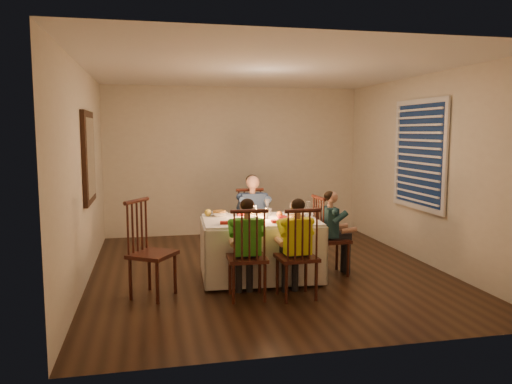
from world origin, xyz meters
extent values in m
plane|color=black|center=(0.00, 0.00, 0.00)|extent=(5.00, 5.00, 0.00)
cube|color=beige|center=(-2.25, 0.00, 1.30)|extent=(0.02, 5.00, 2.60)
cube|color=beige|center=(2.25, 0.00, 1.30)|extent=(0.02, 5.00, 2.60)
cube|color=beige|center=(0.00, 2.50, 1.30)|extent=(4.50, 0.02, 2.60)
plane|color=white|center=(0.00, 0.00, 2.60)|extent=(5.00, 5.00, 0.00)
cube|color=white|center=(-0.15, -0.30, 0.73)|extent=(1.45, 1.07, 0.04)
cube|color=white|center=(-0.12, 0.20, 0.37)|extent=(1.44, 0.10, 0.69)
cube|color=white|center=(-0.18, -0.81, 0.37)|extent=(1.44, 0.10, 0.69)
cube|color=white|center=(0.55, -0.34, 0.37)|extent=(0.08, 1.04, 0.69)
cube|color=white|center=(-0.86, -0.26, 0.37)|extent=(0.08, 1.04, 0.69)
cylinder|color=white|center=(-0.16, -0.02, 0.76)|extent=(0.27, 0.27, 0.02)
cylinder|color=white|center=(-0.46, -0.56, 0.76)|extent=(0.27, 0.27, 0.02)
cylinder|color=white|center=(0.15, -0.61, 0.76)|extent=(0.27, 0.27, 0.02)
cylinder|color=white|center=(0.31, -0.31, 0.76)|extent=(0.27, 0.27, 0.02)
cylinder|color=white|center=(-0.20, -0.30, 0.80)|extent=(0.06, 0.06, 0.10)
cylinder|color=white|center=(-0.08, -0.31, 0.80)|extent=(0.06, 0.06, 0.10)
sphere|color=yellow|center=(-0.76, 0.03, 0.79)|extent=(0.09, 0.09, 0.09)
sphere|color=orange|center=(0.10, -0.27, 0.79)|extent=(0.08, 0.08, 0.08)
imported|color=white|center=(-0.62, 0.01, 0.77)|extent=(0.22, 0.22, 0.05)
cube|color=black|center=(-2.22, 0.30, 1.50)|extent=(0.05, 0.95, 1.15)
cube|color=white|center=(-2.19, 0.30, 1.50)|extent=(0.01, 0.78, 0.98)
cube|color=#0C1A32|center=(2.23, 0.10, 1.50)|extent=(0.01, 1.20, 1.40)
cube|color=white|center=(2.21, 0.10, 1.50)|extent=(0.03, 1.34, 1.54)
camera|label=1|loc=(-1.48, -6.24, 1.82)|focal=35.00mm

